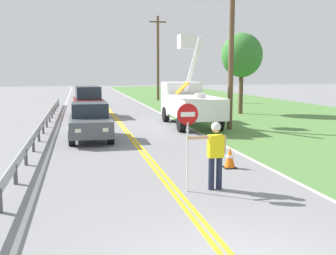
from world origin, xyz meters
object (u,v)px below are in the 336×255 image
at_px(flagger_worker, 215,151).
at_px(oncoming_suv_second, 88,101).
at_px(oncoming_sedan_nearest, 90,122).
at_px(stop_sign_paddle, 188,127).
at_px(roadside_tree_verge, 242,56).
at_px(traffic_cone_lead, 230,158).
at_px(utility_bucket_truck, 189,101).
at_px(utility_pole_near, 231,53).
at_px(utility_pole_mid, 158,57).

xyz_separation_m(flagger_worker, oncoming_suv_second, (-2.86, 18.13, 0.01)).
bearing_deg(oncoming_suv_second, oncoming_sedan_nearest, -90.83).
bearing_deg(stop_sign_paddle, flagger_worker, 0.90).
height_order(oncoming_sedan_nearest, roadside_tree_verge, roadside_tree_verge).
height_order(oncoming_sedan_nearest, traffic_cone_lead, oncoming_sedan_nearest).
relative_size(stop_sign_paddle, utility_bucket_truck, 0.34).
distance_m(oncoming_suv_second, utility_pole_near, 11.26).
xyz_separation_m(stop_sign_paddle, oncoming_sedan_nearest, (-2.23, 8.55, -0.88)).
bearing_deg(utility_pole_mid, traffic_cone_lead, -97.01).
bearing_deg(oncoming_sedan_nearest, utility_bucket_truck, 33.51).
bearing_deg(utility_pole_mid, oncoming_suv_second, -119.56).
distance_m(utility_bucket_truck, oncoming_sedan_nearest, 6.97).
relative_size(utility_pole_near, utility_pole_mid, 0.88).
bearing_deg(roadside_tree_verge, traffic_cone_lead, -114.54).
relative_size(flagger_worker, traffic_cone_lead, 2.61).
distance_m(stop_sign_paddle, utility_pole_near, 11.70).
xyz_separation_m(utility_pole_mid, roadside_tree_verge, (3.32, -14.49, -0.36)).
bearing_deg(stop_sign_paddle, utility_pole_near, 62.62).
bearing_deg(utility_pole_mid, utility_pole_near, -91.15).
height_order(utility_pole_near, roadside_tree_verge, utility_pole_near).
xyz_separation_m(utility_bucket_truck, roadside_tree_verge, (5.46, 5.01, 2.86)).
xyz_separation_m(oncoming_sedan_nearest, utility_pole_mid, (7.93, 23.33, 3.80)).
bearing_deg(flagger_worker, traffic_cone_lead, 58.71).
relative_size(stop_sign_paddle, utility_pole_mid, 0.26).
bearing_deg(roadside_tree_verge, stop_sign_paddle, -117.42).
height_order(traffic_cone_lead, roadside_tree_verge, roadside_tree_verge).
bearing_deg(traffic_cone_lead, utility_pole_near, 68.21).
xyz_separation_m(utility_bucket_truck, utility_pole_near, (1.71, -2.21, 2.67)).
distance_m(utility_pole_mid, roadside_tree_verge, 14.87).
distance_m(flagger_worker, stop_sign_paddle, 1.02).
relative_size(stop_sign_paddle, oncoming_suv_second, 0.50).
relative_size(utility_bucket_truck, roadside_tree_verge, 1.16).
xyz_separation_m(stop_sign_paddle, utility_pole_near, (5.27, 10.17, 2.37)).
xyz_separation_m(flagger_worker, utility_bucket_truck, (2.79, 12.37, 0.36)).
height_order(oncoming_suv_second, utility_pole_mid, utility_pole_mid).
xyz_separation_m(flagger_worker, utility_pole_near, (4.50, 10.16, 3.03)).
height_order(utility_bucket_truck, traffic_cone_lead, utility_bucket_truck).
height_order(flagger_worker, utility_pole_mid, utility_pole_mid).
xyz_separation_m(stop_sign_paddle, utility_bucket_truck, (3.56, 12.38, -0.30)).
bearing_deg(utility_pole_mid, oncoming_sedan_nearest, -108.78).
relative_size(utility_pole_mid, traffic_cone_lead, 12.71).
xyz_separation_m(oncoming_sedan_nearest, utility_pole_near, (7.50, 1.62, 3.24)).
xyz_separation_m(stop_sign_paddle, traffic_cone_lead, (2.05, 2.12, -1.37)).
relative_size(flagger_worker, oncoming_suv_second, 0.39).
relative_size(flagger_worker, utility_bucket_truck, 0.27).
height_order(utility_bucket_truck, oncoming_sedan_nearest, utility_bucket_truck).
height_order(oncoming_sedan_nearest, oncoming_suv_second, oncoming_suv_second).
relative_size(stop_sign_paddle, roadside_tree_verge, 0.39).
bearing_deg(utility_pole_near, flagger_worker, -113.89).
distance_m(flagger_worker, utility_pole_mid, 32.45).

